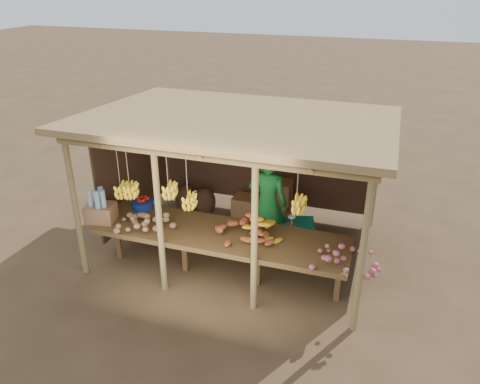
% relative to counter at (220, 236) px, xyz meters
% --- Properties ---
extents(ground, '(60.00, 60.00, 0.00)m').
position_rel_counter_xyz_m(ground, '(-0.00, 0.95, -0.74)').
color(ground, brown).
rests_on(ground, ground).
extents(stall_structure, '(4.70, 3.50, 2.43)m').
position_rel_counter_xyz_m(stall_structure, '(-0.00, 0.87, 1.17)').
color(stall_structure, olive).
rests_on(stall_structure, ground).
extents(counter, '(3.90, 1.05, 0.80)m').
position_rel_counter_xyz_m(counter, '(0.00, 0.00, 0.00)').
color(counter, brown).
rests_on(counter, ground).
extents(potato_heap, '(1.02, 0.75, 0.36)m').
position_rel_counter_xyz_m(potato_heap, '(-1.10, -0.29, 0.24)').
color(potato_heap, '#936F4B').
rests_on(potato_heap, counter).
extents(sweet_potato_heap, '(1.03, 0.67, 0.36)m').
position_rel_counter_xyz_m(sweet_potato_heap, '(0.37, -0.05, 0.24)').
color(sweet_potato_heap, '#A34D2A').
rests_on(sweet_potato_heap, counter).
extents(onion_heap, '(0.88, 0.54, 0.36)m').
position_rel_counter_xyz_m(onion_heap, '(1.90, -0.28, 0.24)').
color(onion_heap, '#BA5A5F').
rests_on(onion_heap, counter).
extents(banana_pile, '(0.74, 0.59, 0.35)m').
position_rel_counter_xyz_m(banana_pile, '(0.56, 0.12, 0.24)').
color(banana_pile, yellow).
rests_on(banana_pile, counter).
extents(tomato_basin, '(0.36, 0.36, 0.19)m').
position_rel_counter_xyz_m(tomato_basin, '(-1.50, 0.36, 0.14)').
color(tomato_basin, navy).
rests_on(tomato_basin, counter).
extents(bottle_box, '(0.50, 0.43, 0.55)m').
position_rel_counter_xyz_m(bottle_box, '(-1.90, -0.24, 0.27)').
color(bottle_box, '#9A6C45').
rests_on(bottle_box, counter).
extents(vendor, '(0.66, 0.44, 1.80)m').
position_rel_counter_xyz_m(vendor, '(0.46, 0.99, 0.16)').
color(vendor, '#19722D').
rests_on(vendor, ground).
extents(tarp_crate, '(0.75, 0.68, 0.75)m').
position_rel_counter_xyz_m(tarp_crate, '(0.93, 1.04, -0.43)').
color(tarp_crate, brown).
rests_on(tarp_crate, ground).
extents(carton_stack, '(1.12, 0.44, 0.84)m').
position_rel_counter_xyz_m(carton_stack, '(0.18, 2.01, -0.37)').
color(carton_stack, '#9A6C45').
rests_on(carton_stack, ground).
extents(burlap_sacks, '(0.85, 0.44, 0.60)m').
position_rel_counter_xyz_m(burlap_sacks, '(-1.29, 2.00, -0.48)').
color(burlap_sacks, '#4D3323').
rests_on(burlap_sacks, ground).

